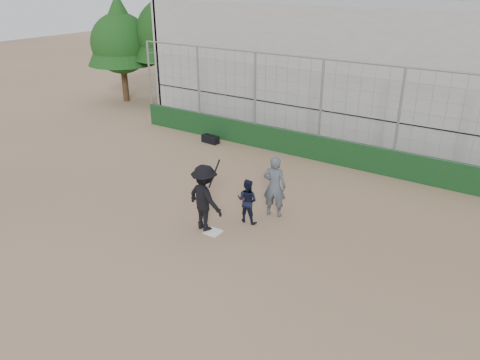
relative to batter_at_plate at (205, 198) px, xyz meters
The scene contains 10 objects.
ground 1.05m from the batter_at_plate, ahead, with size 90.00×90.00×0.00m, color brown.
home_plate 1.04m from the batter_at_plate, ahead, with size 0.44×0.44×0.02m, color white.
backstop 6.96m from the batter_at_plate, 87.42° to the left, with size 18.10×0.25×4.04m.
bleachers 12.06m from the batter_at_plate, 88.49° to the left, with size 20.25×6.70×6.98m.
tree_left 15.67m from the batter_at_plate, 134.31° to the left, with size 4.48×4.48×7.00m.
tree_right 16.45m from the batter_at_plate, 144.38° to the left, with size 3.84×3.84×6.00m.
batter_at_plate is the anchor object (origin of this frame).
catcher_crouched 1.39m from the batter_at_plate, 52.71° to the left, with size 0.69×0.55×0.97m.
umpire 2.23m from the batter_at_plate, 56.40° to the left, with size 0.71×0.47×1.75m, color #464E58.
equipment_bag 7.72m from the batter_at_plate, 126.05° to the left, with size 0.82×0.40×0.38m.
Camera 1 is at (7.22, -9.39, 6.87)m, focal length 35.00 mm.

